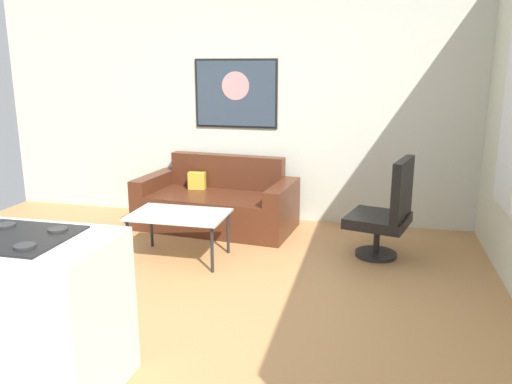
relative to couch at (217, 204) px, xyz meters
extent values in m
cube|color=#B07D4A|center=(0.27, -1.92, -0.29)|extent=(6.40, 6.40, 0.04)
cube|color=beige|center=(0.27, 0.51, 1.13)|extent=(6.40, 0.05, 2.80)
cube|color=#4C2515|center=(0.00, -0.04, -0.07)|extent=(1.47, 0.99, 0.40)
cube|color=#4C2515|center=(0.03, 0.30, 0.33)|extent=(1.40, 0.30, 0.39)
cube|color=#4C2515|center=(-0.79, 0.04, 0.02)|extent=(0.26, 0.87, 0.57)
cube|color=#4C2515|center=(0.78, -0.12, 0.02)|extent=(0.26, 0.87, 0.57)
cube|color=gold|center=(-0.29, 0.14, 0.23)|extent=(0.21, 0.12, 0.20)
cube|color=silver|center=(-0.05, -1.05, 0.17)|extent=(0.91, 0.60, 0.02)
cylinder|color=#232326|center=(-0.46, -1.30, -0.05)|extent=(0.03, 0.03, 0.43)
cylinder|color=#232326|center=(0.36, -1.30, -0.05)|extent=(0.03, 0.03, 0.43)
cylinder|color=#232326|center=(-0.46, -0.79, -0.05)|extent=(0.03, 0.03, 0.43)
cylinder|color=#232326|center=(0.36, -0.79, -0.05)|extent=(0.03, 0.03, 0.43)
cylinder|color=black|center=(1.80, -0.54, -0.25)|extent=(0.40, 0.40, 0.04)
cylinder|color=black|center=(1.80, -0.54, -0.06)|extent=(0.06, 0.06, 0.34)
cube|color=black|center=(1.80, -0.54, 0.10)|extent=(0.68, 0.69, 0.10)
cube|color=black|center=(2.00, -0.60, 0.43)|extent=(0.22, 0.57, 0.56)
cube|color=black|center=(-0.14, -3.14, 0.64)|extent=(0.60, 0.52, 0.01)
cylinder|color=#2D2D2D|center=(0.03, -3.28, 0.65)|extent=(0.11, 0.11, 0.01)
cylinder|color=#2D2D2D|center=(-0.31, -3.00, 0.65)|extent=(0.11, 0.11, 0.01)
cylinder|color=#2D2D2D|center=(0.03, -3.00, 0.65)|extent=(0.11, 0.11, 0.01)
cube|color=black|center=(0.10, 0.47, 1.23)|extent=(1.00, 0.01, 0.80)
cube|color=#2E3C49|center=(0.10, 0.46, 1.23)|extent=(0.95, 0.02, 0.75)
cylinder|color=#D0898A|center=(0.10, 0.45, 1.32)|extent=(0.33, 0.01, 0.33)
camera|label=1|loc=(1.74, -5.38, 1.54)|focal=35.63mm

